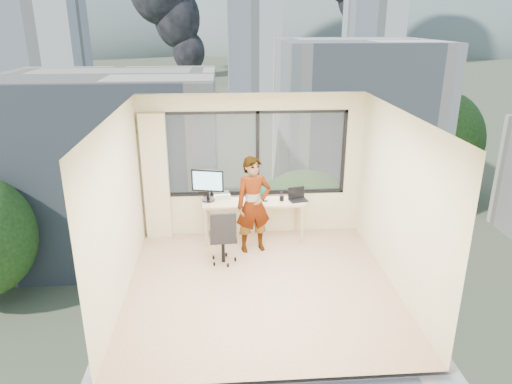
{
  "coord_description": "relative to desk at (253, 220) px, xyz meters",
  "views": [
    {
      "loc": [
        -0.53,
        -6.24,
        3.8
      ],
      "look_at": [
        0.0,
        1.0,
        1.15
      ],
      "focal_mm": 33.36,
      "sensor_mm": 36.0,
      "label": 1
    }
  ],
  "objects": [
    {
      "name": "hill_b",
      "position": [
        100.0,
        318.34,
        -14.38
      ],
      "size": [
        300.0,
        220.0,
        96.0
      ],
      "primitive_type": "ellipsoid",
      "color": "slate",
      "rests_on": "exterior_ground"
    },
    {
      "name": "pen_cup",
      "position": [
        0.5,
        -0.05,
        0.42
      ],
      "size": [
        0.1,
        0.1,
        0.1
      ],
      "primitive_type": "cylinder",
      "rotation": [
        0.0,
        0.0,
        -0.32
      ],
      "color": "black",
      "rests_on": "desk"
    },
    {
      "name": "far_tower_a",
      "position": [
        -35.0,
        93.34,
        -0.38
      ],
      "size": [
        14.0,
        14.0,
        28.0
      ],
      "primitive_type": "cube",
      "color": "silver",
      "rests_on": "exterior_ground"
    },
    {
      "name": "chair",
      "position": [
        -0.56,
        -0.85,
        0.11
      ],
      "size": [
        0.52,
        0.52,
        0.96
      ],
      "primitive_type": null,
      "rotation": [
        0.0,
        0.0,
        0.06
      ],
      "color": "black",
      "rests_on": "floor"
    },
    {
      "name": "tree_b",
      "position": [
        4.0,
        16.34,
        -9.88
      ],
      "size": [
        7.6,
        7.6,
        9.0
      ],
      "primitive_type": null,
      "color": "#1C4416",
      "rests_on": "exterior_ground"
    },
    {
      "name": "wall_left",
      "position": [
        -2.0,
        -1.66,
        0.93
      ],
      "size": [
        0.01,
        4.0,
        2.6
      ],
      "primitive_type": "cube",
      "color": "beige",
      "rests_on": "ground"
    },
    {
      "name": "exterior_ground",
      "position": [
        0.0,
        118.34,
        -14.38
      ],
      "size": [
        400.0,
        400.0,
        0.04
      ],
      "primitive_type": "cube",
      "color": "#515B3D",
      "rests_on": "ground"
    },
    {
      "name": "far_tower_d",
      "position": [
        -60.0,
        148.34,
        -3.38
      ],
      "size": [
        16.0,
        14.0,
        22.0
      ],
      "primitive_type": "cube",
      "color": "silver",
      "rests_on": "exterior_ground"
    },
    {
      "name": "far_tower_c",
      "position": [
        45.0,
        138.34,
        -1.38
      ],
      "size": [
        15.0,
        15.0,
        26.0
      ],
      "primitive_type": "cube",
      "color": "silver",
      "rests_on": "exterior_ground"
    },
    {
      "name": "floor",
      "position": [
        0.0,
        -1.66,
        -0.38
      ],
      "size": [
        4.0,
        4.0,
        0.01
      ],
      "primitive_type": "cube",
      "color": "#D3AD89",
      "rests_on": "ground"
    },
    {
      "name": "cellphone",
      "position": [
        0.2,
        -0.05,
        0.38
      ],
      "size": [
        0.11,
        0.06,
        0.01
      ],
      "primitive_type": "cube",
      "rotation": [
        0.0,
        0.0,
        -0.2
      ],
      "color": "black",
      "rests_on": "desk"
    },
    {
      "name": "near_bldg_a",
      "position": [
        -9.0,
        28.34,
        -7.38
      ],
      "size": [
        16.0,
        12.0,
        14.0
      ],
      "primitive_type": "cube",
      "color": "beige",
      "rests_on": "exterior_ground"
    },
    {
      "name": "ceiling",
      "position": [
        0.0,
        -1.66,
        2.23
      ],
      "size": [
        4.0,
        4.0,
        0.01
      ],
      "primitive_type": "cube",
      "color": "white",
      "rests_on": "ground"
    },
    {
      "name": "laptop",
      "position": [
        0.8,
        -0.06,
        0.48
      ],
      "size": [
        0.38,
        0.39,
        0.2
      ],
      "primitive_type": null,
      "rotation": [
        0.0,
        0.0,
        0.24
      ],
      "color": "black",
      "rests_on": "desk"
    },
    {
      "name": "hill_a",
      "position": [
        -120.0,
        318.34,
        -14.38
      ],
      "size": [
        288.0,
        216.0,
        90.0
      ],
      "primitive_type": "ellipsoid",
      "color": "slate",
      "rests_on": "exterior_ground"
    },
    {
      "name": "near_bldg_b",
      "position": [
        12.0,
        36.34,
        -6.38
      ],
      "size": [
        14.0,
        13.0,
        16.0
      ],
      "primitive_type": "cube",
      "color": "white",
      "rests_on": "exterior_ground"
    },
    {
      "name": "person",
      "position": [
        -0.03,
        -0.43,
        0.46
      ],
      "size": [
        0.69,
        0.53,
        1.67
      ],
      "primitive_type": "imported",
      "rotation": [
        0.0,
        0.0,
        0.24
      ],
      "color": "#2D2D33",
      "rests_on": "floor"
    },
    {
      "name": "wall_right",
      "position": [
        2.0,
        -1.66,
        0.93
      ],
      "size": [
        0.01,
        4.0,
        2.6
      ],
      "primitive_type": "cube",
      "color": "beige",
      "rests_on": "ground"
    },
    {
      "name": "tree_c",
      "position": [
        22.0,
        38.34,
        -9.38
      ],
      "size": [
        8.4,
        8.4,
        10.0
      ],
      "primitive_type": null,
      "color": "#1C4416",
      "rests_on": "exterior_ground"
    },
    {
      "name": "window_wall",
      "position": [
        0.05,
        0.34,
        1.15
      ],
      "size": [
        3.3,
        0.16,
        1.55
      ],
      "primitive_type": null,
      "color": "black",
      "rests_on": "ground"
    },
    {
      "name": "curtain",
      "position": [
        -1.72,
        0.22,
        0.77
      ],
      "size": [
        0.45,
        0.14,
        2.3
      ],
      "primitive_type": "cube",
      "color": "beige",
      "rests_on": "floor"
    },
    {
      "name": "desk",
      "position": [
        0.0,
        0.0,
        0.0
      ],
      "size": [
        1.8,
        0.6,
        0.75
      ],
      "primitive_type": "cube",
      "color": "tan",
      "rests_on": "floor"
    },
    {
      "name": "wall_front",
      "position": [
        0.0,
        -3.66,
        0.93
      ],
      "size": [
        4.0,
        0.01,
        2.6
      ],
      "primitive_type": "cube",
      "color": "beige",
      "rests_on": "ground"
    },
    {
      "name": "far_tower_b",
      "position": [
        8.0,
        118.34,
        0.62
      ],
      "size": [
        13.0,
        13.0,
        30.0
      ],
      "primitive_type": "cube",
      "color": "silver",
      "rests_on": "exterior_ground"
    },
    {
      "name": "game_console",
      "position": [
        -0.56,
        0.23,
        0.41
      ],
      "size": [
        0.32,
        0.29,
        0.07
      ],
      "primitive_type": "cube",
      "rotation": [
        0.0,
        0.0,
        0.17
      ],
      "color": "white",
      "rests_on": "desk"
    },
    {
      "name": "monitor",
      "position": [
        -0.8,
        0.05,
        0.67
      ],
      "size": [
        0.6,
        0.25,
        0.58
      ],
      "primitive_type": null,
      "rotation": [
        0.0,
        0.0,
        -0.23
      ],
      "color": "black",
      "rests_on": "desk"
    },
    {
      "name": "handbag",
      "position": [
        0.16,
        0.2,
        0.48
      ],
      "size": [
        0.31,
        0.22,
        0.22
      ],
      "primitive_type": "ellipsoid",
      "rotation": [
        0.0,
        0.0,
        -0.31
      ],
      "color": "#0C4842",
      "rests_on": "desk"
    }
  ]
}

